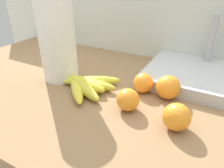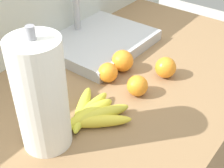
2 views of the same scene
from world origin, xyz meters
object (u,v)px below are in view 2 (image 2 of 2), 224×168
(orange_back_left, at_px, (166,67))
(banana_bunch, at_px, (91,114))
(orange_back_right, at_px, (122,61))
(orange_center, at_px, (108,73))
(paper_towel_roll, at_px, (41,96))
(sink_basin, at_px, (99,41))
(orange_front, at_px, (137,86))

(orange_back_left, bearing_deg, banana_bunch, 169.59)
(orange_back_right, bearing_deg, orange_center, -179.70)
(orange_back_right, height_order, orange_back_left, orange_back_right)
(banana_bunch, relative_size, orange_back_right, 2.91)
(paper_towel_roll, xyz_separation_m, sink_basin, (0.46, 0.21, -0.12))
(orange_center, relative_size, paper_towel_roll, 0.20)
(orange_front, bearing_deg, sink_basin, 60.35)
(orange_front, bearing_deg, orange_center, 88.95)
(orange_back_left, xyz_separation_m, sink_basin, (0.02, 0.30, -0.01))
(orange_front, height_order, orange_back_left, orange_back_left)
(orange_center, height_order, orange_front, same)
(orange_back_right, distance_m, paper_towel_roll, 0.40)
(sink_basin, bearing_deg, orange_center, -133.41)
(orange_center, xyz_separation_m, sink_basin, (0.16, 0.17, -0.01))
(orange_front, relative_size, sink_basin, 0.17)
(orange_center, relative_size, orange_front, 0.99)
(orange_back_right, distance_m, orange_back_left, 0.14)
(orange_center, bearing_deg, sink_basin, 46.59)
(paper_towel_roll, bearing_deg, orange_back_left, -11.63)
(banana_bunch, distance_m, orange_center, 0.19)
(orange_back_right, distance_m, sink_basin, 0.19)
(orange_center, bearing_deg, paper_towel_roll, -171.98)
(orange_back_left, distance_m, sink_basin, 0.30)
(banana_bunch, relative_size, orange_center, 3.34)
(banana_bunch, bearing_deg, orange_back_left, -10.41)
(orange_back_right, height_order, orange_front, orange_back_right)
(orange_back_left, relative_size, sink_basin, 0.18)
(banana_bunch, distance_m, orange_back_right, 0.26)
(orange_center, bearing_deg, orange_back_right, 0.30)
(orange_front, xyz_separation_m, orange_back_left, (0.14, -0.02, 0.00))
(orange_back_right, distance_m, orange_front, 0.14)
(orange_center, distance_m, sink_basin, 0.23)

